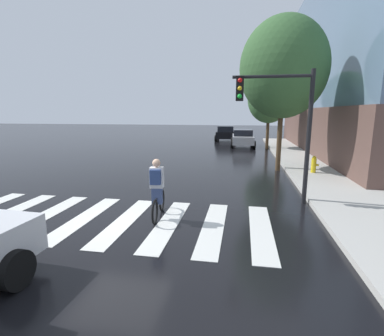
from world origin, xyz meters
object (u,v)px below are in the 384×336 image
Objects in this scene: street_tree_near at (283,68)px; street_tree_mid at (269,99)px; traffic_light_near at (282,114)px; sedan_far at (226,133)px; sedan_mid at (243,138)px; cyclist at (157,189)px; fire_hydrant at (314,164)px.

street_tree_near is 8.73m from street_tree_mid.
traffic_light_near is 5.93m from street_tree_near.
sedan_far is at bearing 97.94° from traffic_light_near.
street_tree_mid reaches higher than sedan_mid.
street_tree_near is (3.55, -15.46, 4.21)m from sedan_far.
street_tree_near reaches higher than sedan_mid.
sedan_mid is 5.56m from sedan_far.
traffic_light_near reaches higher than sedan_mid.
street_tree_mid is (4.20, 16.26, 3.12)m from cyclist.
sedan_mid is 15.87m from traffic_light_near.
street_tree_near reaches higher than cyclist.
traffic_light_near is 14.23m from street_tree_mid.
cyclist is at bearing -148.77° from traffic_light_near.
street_tree_mid is (0.12, 8.67, -1.04)m from street_tree_near.
cyclist is at bearing -118.26° from street_tree_near.
street_tree_mid is (-1.37, 9.67, 3.43)m from fire_hydrant.
street_tree_near reaches higher than traffic_light_near.
sedan_far is 1.05× the size of traffic_light_near.
sedan_far is (-1.74, 5.28, 0.03)m from sedan_mid.
street_tree_mid is at bearing -61.62° from sedan_far.
fire_hydrant is (5.58, 6.59, -0.31)m from cyclist.
cyclist is (-0.53, -23.06, 0.06)m from sedan_far.
street_tree_near is (-1.49, 1.00, 4.47)m from fire_hydrant.
fire_hydrant is at bearing 64.77° from traffic_light_near.
sedan_far is 0.60× the size of street_tree_near.
fire_hydrant is at bearing -73.57° from sedan_mid.
street_tree_near reaches higher than street_tree_mid.
sedan_far is at bearing 108.28° from sedan_mid.
fire_hydrant is at bearing 49.77° from cyclist.
cyclist is 17.08m from street_tree_mid.
sedan_mid is at bearing 94.31° from traffic_light_near.
street_tree_mid is at bearing -38.21° from sedan_mid.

